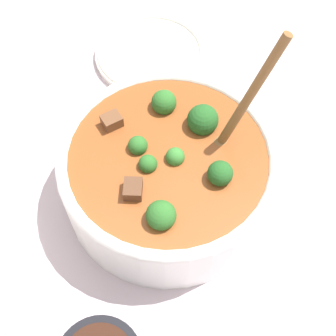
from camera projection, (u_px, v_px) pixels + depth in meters
The scene contains 3 objects.
ground_plane at pixel (168, 192), 0.69m from camera, with size 4.00×4.00×0.00m, color silver.
stew_bowl at pixel (168, 170), 0.64m from camera, with size 0.29×0.29×0.27m.
empty_plate at pixel (151, 53), 0.83m from camera, with size 0.20×0.20×0.02m.
Camera 1 is at (0.18, 0.29, 0.61)m, focal length 50.00 mm.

